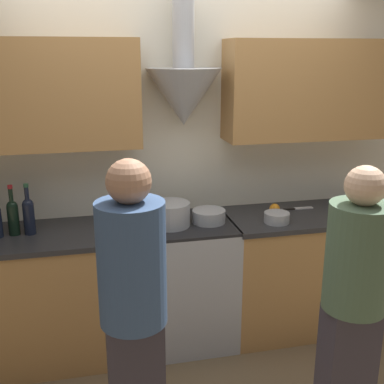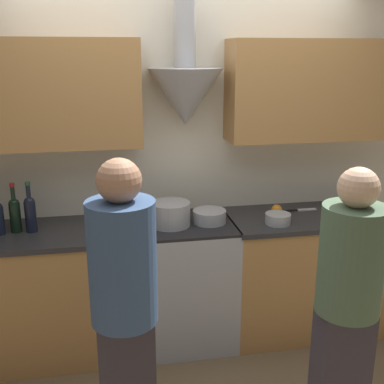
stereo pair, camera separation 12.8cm
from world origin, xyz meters
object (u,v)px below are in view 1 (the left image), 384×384
at_px(wine_bottle_5, 29,214).
at_px(stock_pot, 170,214).
at_px(saucepan, 277,218).
at_px(mixing_bowl, 209,216).
at_px(person_foreground_right, 353,305).
at_px(stove_range, 189,281).
at_px(orange_fruit, 275,209).
at_px(wine_bottle_4, 13,215).
at_px(person_foreground_left, 134,309).

bearing_deg(wine_bottle_5, stock_pot, -3.18).
height_order(wine_bottle_5, saucepan, wine_bottle_5).
xyz_separation_m(mixing_bowl, person_foreground_right, (0.41, -1.20, -0.09)).
bearing_deg(stove_range, orange_fruit, 3.43).
xyz_separation_m(orange_fruit, saucepan, (-0.06, -0.18, -0.00)).
bearing_deg(orange_fruit, wine_bottle_4, -179.58).
distance_m(mixing_bowl, orange_fruit, 0.52).
xyz_separation_m(wine_bottle_5, person_foreground_left, (0.56, -1.09, -0.15)).
bearing_deg(person_foreground_right, stock_pot, 119.96).
relative_size(stove_range, person_foreground_left, 0.56).
distance_m(wine_bottle_4, stock_pot, 1.03).
height_order(stock_pot, mixing_bowl, stock_pot).
relative_size(wine_bottle_5, saucepan, 1.92).
bearing_deg(person_foreground_left, wine_bottle_4, 120.80).
relative_size(wine_bottle_4, stock_pot, 1.24).
distance_m(stove_range, person_foreground_left, 1.26).
height_order(stove_range, mixing_bowl, mixing_bowl).
distance_m(wine_bottle_5, person_foreground_left, 1.23).
relative_size(mixing_bowl, saucepan, 1.31).
height_order(wine_bottle_5, orange_fruit, wine_bottle_5).
bearing_deg(wine_bottle_4, person_foreground_right, -36.29).
distance_m(wine_bottle_4, mixing_bowl, 1.30).
distance_m(wine_bottle_5, orange_fruit, 1.72).
height_order(stove_range, wine_bottle_4, wine_bottle_4).
bearing_deg(person_foreground_right, mixing_bowl, 108.91).
height_order(wine_bottle_4, orange_fruit, wine_bottle_4).
bearing_deg(wine_bottle_5, mixing_bowl, -2.00).
bearing_deg(saucepan, orange_fruit, 72.24).
height_order(stove_range, stock_pot, stock_pot).
bearing_deg(saucepan, stock_pot, 172.03).
height_order(wine_bottle_5, person_foreground_left, person_foreground_left).
relative_size(person_foreground_left, person_foreground_right, 1.03).
relative_size(wine_bottle_4, wine_bottle_5, 0.98).
distance_m(saucepan, person_foreground_right, 1.09).
bearing_deg(saucepan, mixing_bowl, 166.30).
relative_size(saucepan, person_foreground_right, 0.11).
bearing_deg(person_foreground_right, wine_bottle_5, 142.34).
bearing_deg(person_foreground_left, mixing_bowl, 58.44).
xyz_separation_m(mixing_bowl, person_foreground_left, (-0.64, -1.05, -0.06)).
height_order(mixing_bowl, person_foreground_left, person_foreground_left).
relative_size(stove_range, wine_bottle_4, 2.74).
relative_size(wine_bottle_5, person_foreground_left, 0.21).
distance_m(mixing_bowl, person_foreground_left, 1.23).
distance_m(mixing_bowl, saucepan, 0.47).
height_order(person_foreground_left, person_foreground_right, person_foreground_left).
xyz_separation_m(stove_range, orange_fruit, (0.66, 0.04, 0.49)).
bearing_deg(stock_pot, person_foreground_left, -109.49).
relative_size(stock_pot, orange_fruit, 3.49).
bearing_deg(wine_bottle_4, person_foreground_left, -59.20).
xyz_separation_m(wine_bottle_5, stock_pot, (0.92, -0.05, -0.05)).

